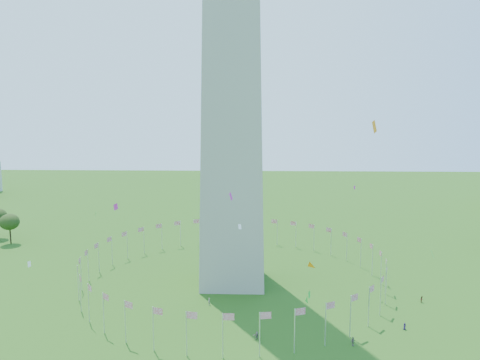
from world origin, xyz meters
name	(u,v)px	position (x,y,z in m)	size (l,w,h in m)	color
flag_ring	(233,267)	(0.00, 50.00, 4.50)	(80.24, 80.24, 9.00)	silver
kites_aloft	(261,246)	(7.28, 25.46, 17.51)	(111.56, 67.28, 40.97)	orange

